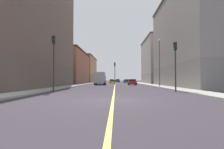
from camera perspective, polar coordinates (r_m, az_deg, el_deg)
name	(u,v)px	position (r m, az deg, el deg)	size (l,w,h in m)	color
ground_plane	(113,100)	(12.22, 0.32, -7.86)	(400.00, 400.00, 0.00)	#332B34
sidewalk_left	(140,83)	(61.70, 8.76, -2.64)	(2.50, 168.00, 0.15)	#9E9B93
sidewalk_right	(90,83)	(61.75, -6.77, -2.65)	(2.50, 168.00, 0.15)	#9E9B93
lane_center_stripe	(115,83)	(61.16, 0.99, -2.73)	(0.16, 154.00, 0.01)	#E5D14C
building_left_near	(200,39)	(37.40, 25.45, 9.85)	(11.83, 25.69, 17.20)	slate
building_left_mid	(163,61)	(61.32, 15.51, 3.98)	(11.83, 18.86, 14.23)	gray
building_right_corner	(21,23)	(34.89, -26.15, 14.04)	(11.83, 24.92, 21.18)	brown
building_right_midblock	(65,67)	(58.84, -14.15, 2.11)	(11.83, 22.76, 9.96)	brown
building_right_distant	(81,70)	(83.72, -9.53, 1.50)	(11.83, 23.79, 11.30)	#8F6B4F
traffic_light_left_near	(175,59)	(21.33, 18.90, 4.46)	(0.40, 0.32, 5.40)	#2D2D2D
traffic_light_right_near	(54,56)	(21.51, -17.57, 5.59)	(0.40, 0.32, 6.16)	#2D2D2D
traffic_light_median_far	(115,70)	(46.74, 0.88, 1.36)	(0.40, 0.32, 5.62)	#2D2D2D
street_lamp_left_near	(159,58)	(32.87, 14.39, 4.97)	(0.36, 0.36, 8.17)	#4C4C51
car_black	(102,82)	(55.21, -3.08, -2.22)	(1.92, 4.57, 1.27)	black
car_yellow	(112,81)	(64.20, 0.10, -2.13)	(1.91, 4.28, 1.23)	gold
car_orange	(111,81)	(80.43, -0.16, -1.97)	(1.88, 3.99, 1.35)	orange
car_red	(132,82)	(44.32, 6.23, -2.36)	(1.92, 4.05, 1.37)	red
car_blue	(118,81)	(79.52, 1.73, -1.96)	(2.00, 3.98, 1.40)	#23389E
car_teal	(126,81)	(66.26, 4.38, -2.09)	(1.86, 4.04, 1.32)	#196670
box_truck	(100,78)	(45.92, -3.65, -1.15)	(2.51, 7.65, 3.04)	navy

